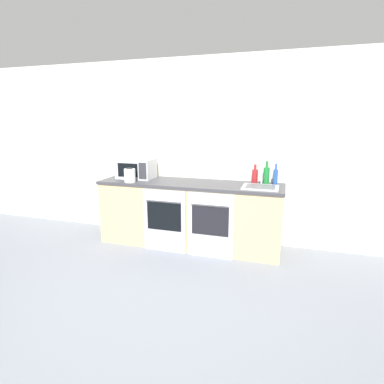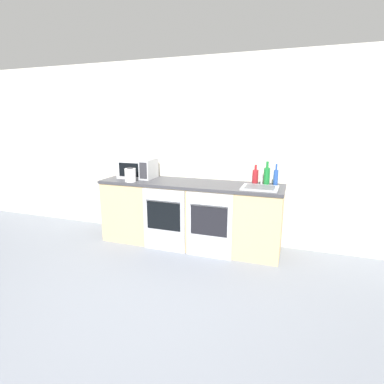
{
  "view_description": "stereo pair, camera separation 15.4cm",
  "coord_description": "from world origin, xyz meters",
  "views": [
    {
      "loc": [
        1.22,
        -2.1,
        1.72
      ],
      "look_at": [
        0.03,
        1.76,
        0.77
      ],
      "focal_mm": 28.0,
      "sensor_mm": 36.0,
      "label": 1
    },
    {
      "loc": [
        1.37,
        -2.05,
        1.72
      ],
      "look_at": [
        0.03,
        1.76,
        0.77
      ],
      "focal_mm": 28.0,
      "sensor_mm": 36.0,
      "label": 2
    }
  ],
  "objects": [
    {
      "name": "bottle_blue",
      "position": [
        1.13,
        1.93,
        1.02
      ],
      "size": [
        0.06,
        0.06,
        0.28
      ],
      "color": "#234793",
      "rests_on": "counter_back"
    },
    {
      "name": "oven_left",
      "position": [
        -0.25,
        1.42,
        0.44
      ],
      "size": [
        0.6,
        0.06,
        0.86
      ],
      "color": "#A8AAAF",
      "rests_on": "ground_plane"
    },
    {
      "name": "counter_back",
      "position": [
        0.0,
        1.76,
        0.46
      ],
      "size": [
        2.54,
        0.67,
        0.91
      ],
      "color": "tan",
      "rests_on": "ground_plane"
    },
    {
      "name": "oven_right",
      "position": [
        0.38,
        1.42,
        0.44
      ],
      "size": [
        0.6,
        0.06,
        0.86
      ],
      "color": "#B7BABF",
      "rests_on": "ground_plane"
    },
    {
      "name": "sink",
      "position": [
        0.96,
        1.69,
        0.92
      ],
      "size": [
        0.45,
        0.38,
        0.28
      ],
      "color": "#A8AAAF",
      "rests_on": "counter_back"
    },
    {
      "name": "microwave",
      "position": [
        -0.85,
        1.83,
        1.05
      ],
      "size": [
        0.52,
        0.35,
        0.29
      ],
      "color": "#B7BABF",
      "rests_on": "counter_back"
    },
    {
      "name": "bottle_red",
      "position": [
        0.86,
        2.01,
        1.01
      ],
      "size": [
        0.08,
        0.08,
        0.25
      ],
      "color": "maroon",
      "rests_on": "counter_back"
    },
    {
      "name": "bottle_green",
      "position": [
        1.01,
        1.98,
        1.03
      ],
      "size": [
        0.08,
        0.08,
        0.31
      ],
      "color": "#19722D",
      "rests_on": "counter_back"
    },
    {
      "name": "wall_back",
      "position": [
        0.0,
        2.12,
        1.3
      ],
      "size": [
        10.0,
        0.06,
        2.6
      ],
      "color": "silver",
      "rests_on": "ground_plane"
    },
    {
      "name": "kettle",
      "position": [
        -0.8,
        1.54,
        1.0
      ],
      "size": [
        0.15,
        0.15,
        0.2
      ],
      "color": "white",
      "rests_on": "counter_back"
    },
    {
      "name": "ground_plane",
      "position": [
        0.0,
        0.0,
        0.0
      ],
      "size": [
        16.0,
        16.0,
        0.0
      ],
      "primitive_type": "plane",
      "color": "slate"
    }
  ]
}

